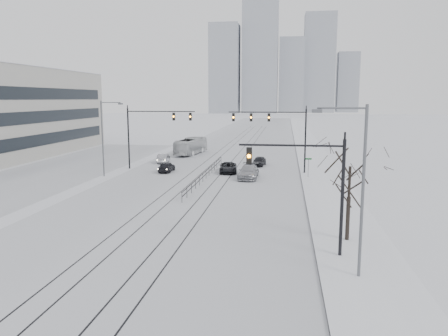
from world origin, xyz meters
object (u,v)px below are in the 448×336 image
sedan_sb_outer (163,158)px  sedan_nb_right (248,172)px  bare_tree (350,174)px  sedan_nb_front (228,168)px  sedan_nb_far (259,161)px  sedan_sb_inner (167,167)px  traffic_mast_near (314,181)px  box_truck (191,146)px

sedan_sb_outer → sedan_nb_right: bearing=134.6°
bare_tree → sedan_nb_front: (-11.20, 25.59, -3.85)m
sedan_nb_far → sedan_sb_inner: bearing=-141.7°
sedan_nb_right → bare_tree: bearing=-68.3°
traffic_mast_near → sedan_sb_inner: bearing=120.7°
bare_tree → box_truck: 47.20m
sedan_sb_inner → bare_tree: bearing=126.5°
sedan_sb_inner → sedan_nb_far: sedan_sb_inner is taller
traffic_mast_near → bare_tree: traffic_mast_near is taller
sedan_sb_inner → sedan_nb_front: (7.85, 0.55, -0.02)m
sedan_sb_inner → sedan_sb_outer: 8.07m
sedan_sb_inner → box_truck: box_truck is taller
bare_tree → sedan_nb_far: bearing=103.6°
traffic_mast_near → sedan_nb_front: 30.17m
traffic_mast_near → sedan_nb_front: (-8.79, 28.59, -3.92)m
sedan_sb_outer → sedan_nb_front: sedan_sb_outer is taller
sedan_nb_front → sedan_nb_right: 4.65m
traffic_mast_near → sedan_sb_outer: traffic_mast_near is taller
sedan_nb_far → sedan_nb_front: bearing=-112.0°
traffic_mast_near → bare_tree: (2.41, 3.00, -0.07)m
sedan_sb_inner → sedan_sb_outer: size_ratio=0.97×
sedan_sb_outer → box_truck: bearing=-107.1°
traffic_mast_near → sedan_nb_far: (-5.28, 34.76, -3.92)m
sedan_sb_outer → sedan_nb_right: size_ratio=0.74×
traffic_mast_near → box_truck: bearing=110.7°
sedan_sb_inner → sedan_nb_far: size_ratio=1.02×
sedan_nb_far → traffic_mast_near: bearing=-73.7°
sedan_nb_right → sedan_nb_far: 9.84m
sedan_sb_outer → sedan_nb_front: bearing=139.3°
sedan_nb_right → sedan_nb_far: (0.63, 9.82, -0.14)m
traffic_mast_near → sedan_sb_outer: (-19.22, 35.68, -3.90)m
sedan_nb_right → box_truck: (-11.42, 20.82, 0.58)m
traffic_mast_near → sedan_nb_right: 25.91m
sedan_sb_outer → sedan_nb_far: sedan_sb_outer is taller
bare_tree → sedan_nb_front: 28.20m
bare_tree → sedan_sb_inner: bearing=127.3°
bare_tree → sedan_nb_front: size_ratio=1.33×
bare_tree → sedan_nb_right: size_ratio=1.13×
bare_tree → sedan_nb_far: size_ratio=1.61×
traffic_mast_near → sedan_sb_inner: traffic_mast_near is taller
sedan_nb_right → sedan_nb_front: bearing=129.2°
box_truck → bare_tree: bearing=124.1°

